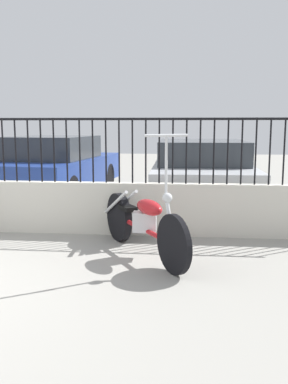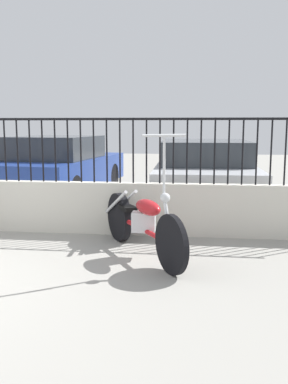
# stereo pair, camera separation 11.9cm
# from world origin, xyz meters

# --- Properties ---
(motorcycle_red) EXTENTS (1.24, 1.90, 1.49)m
(motorcycle_red) POSITION_xyz_m (2.31, 1.56, 0.41)
(motorcycle_red) COLOR black
(motorcycle_red) RESTS_ON ground_plane
(car_blue) EXTENTS (2.23, 4.22, 1.34)m
(car_blue) POSITION_xyz_m (-0.01, 5.57, 0.68)
(car_blue) COLOR black
(car_blue) RESTS_ON ground_plane
(car_silver) EXTENTS (1.89, 4.48, 1.29)m
(car_silver) POSITION_xyz_m (3.16, 4.93, 0.66)
(car_silver) COLOR black
(car_silver) RESTS_ON ground_plane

